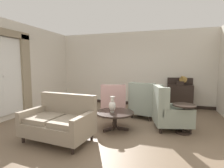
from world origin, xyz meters
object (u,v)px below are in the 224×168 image
(armchair_far_left, at_px, (144,103))
(porcelain_vase, at_px, (112,105))
(coffee_table, at_px, (115,115))
(armchair_foreground_right, at_px, (113,102))
(armchair_back_corner, at_px, (168,112))
(side_table, at_px, (184,116))
(settee, at_px, (60,122))
(gramophone, at_px, (182,79))
(sideboard, at_px, (180,95))

(armchair_far_left, bearing_deg, porcelain_vase, 78.83)
(coffee_table, height_order, armchair_foreground_right, armchair_foreground_right)
(armchair_back_corner, relative_size, armchair_far_left, 1.01)
(side_table, bearing_deg, armchair_far_left, 135.46)
(armchair_foreground_right, relative_size, side_table, 1.48)
(coffee_table, xyz_separation_m, porcelain_vase, (-0.06, -0.03, 0.24))
(settee, distance_m, gramophone, 4.49)
(sideboard, xyz_separation_m, gramophone, (0.04, -0.08, 0.60))
(coffee_table, relative_size, side_table, 1.39)
(armchair_far_left, xyz_separation_m, gramophone, (1.14, 1.31, 0.66))
(armchair_far_left, bearing_deg, gramophone, -116.39)
(coffee_table, relative_size, armchair_foreground_right, 0.94)
(coffee_table, bearing_deg, armchair_far_left, 65.93)
(porcelain_vase, xyz_separation_m, side_table, (1.68, 0.26, -0.20))
(armchair_far_left, xyz_separation_m, armchair_foreground_right, (-0.96, -0.15, -0.02))
(armchair_foreground_right, distance_m, gramophone, 2.64)
(armchair_back_corner, distance_m, armchair_far_left, 1.12)
(armchair_back_corner, distance_m, side_table, 0.39)
(settee, relative_size, gramophone, 3.28)
(armchair_far_left, height_order, side_table, armchair_far_left)
(porcelain_vase, xyz_separation_m, armchair_far_left, (0.63, 1.30, -0.16))
(sideboard, bearing_deg, settee, -125.56)
(armchair_foreground_right, relative_size, gramophone, 2.22)
(armchair_foreground_right, xyz_separation_m, sideboard, (2.05, 1.54, 0.08))
(coffee_table, distance_m, armchair_foreground_right, 1.19)
(armchair_back_corner, bearing_deg, sideboard, -24.35)
(coffee_table, height_order, sideboard, sideboard)
(armchair_foreground_right, bearing_deg, side_table, 139.08)
(settee, distance_m, side_table, 2.83)
(settee, relative_size, armchair_back_corner, 1.37)
(porcelain_vase, height_order, armchair_far_left, armchair_far_left)
(armchair_back_corner, xyz_separation_m, armchair_foreground_right, (-1.66, 0.72, -0.02))
(armchair_back_corner, xyz_separation_m, armchair_far_left, (-0.70, 0.88, 0.00))
(porcelain_vase, height_order, side_table, porcelain_vase)
(coffee_table, xyz_separation_m, sideboard, (1.66, 2.66, 0.14))
(settee, relative_size, armchair_far_left, 1.38)
(side_table, bearing_deg, coffee_table, -171.72)
(porcelain_vase, distance_m, sideboard, 3.19)
(side_table, bearing_deg, settee, -154.73)
(porcelain_vase, distance_m, settee, 1.31)
(armchair_back_corner, xyz_separation_m, sideboard, (0.39, 2.27, 0.06))
(porcelain_vase, relative_size, side_table, 0.57)
(coffee_table, xyz_separation_m, armchair_back_corner, (1.27, 0.40, 0.08))
(side_table, bearing_deg, sideboard, 89.05)
(side_table, xyz_separation_m, sideboard, (0.04, 2.43, 0.10))
(side_table, bearing_deg, armchair_foreground_right, 156.25)
(coffee_table, bearing_deg, porcelain_vase, -155.22)
(armchair_foreground_right, bearing_deg, gramophone, -162.30)
(coffee_table, bearing_deg, armchair_foreground_right, 109.23)
(armchair_foreground_right, bearing_deg, armchair_far_left, 171.75)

